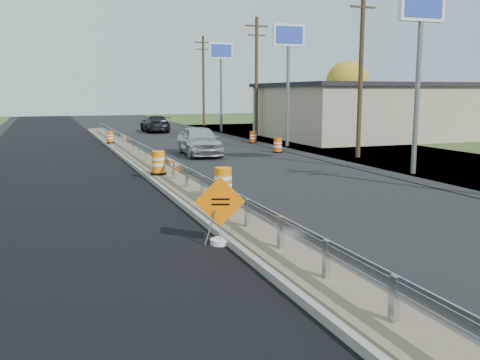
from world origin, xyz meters
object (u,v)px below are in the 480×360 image
object	(u,v)px
barrel_shoulder_mid	(253,138)
car_silver	(199,141)
caution_sign	(220,228)
car_dark_far	(155,124)
barrel_shoulder_near	(278,146)
barrel_median_far	(110,137)
barrel_median_mid	(158,163)
barrel_median_near	(223,184)

from	to	relation	value
barrel_shoulder_mid	car_silver	distance (m)	8.02
barrel_shoulder_mid	caution_sign	bearing A→B (deg)	-113.30
caution_sign	car_dark_far	world-z (taller)	caution_sign
barrel_shoulder_mid	barrel_shoulder_near	bearing A→B (deg)	-97.61
caution_sign	barrel_median_far	xyz separation A→B (m)	(0.35, 24.57, 0.19)
caution_sign	barrel_median_mid	distance (m)	9.87
caution_sign	barrel_shoulder_mid	world-z (taller)	caution_sign
barrel_shoulder_near	barrel_median_mid	bearing A→B (deg)	-139.21
caution_sign	car_silver	world-z (taller)	car_silver
barrel_shoulder_near	barrel_median_near	bearing A→B (deg)	-120.64
barrel_median_near	barrel_shoulder_near	distance (m)	15.39
caution_sign	car_silver	bearing A→B (deg)	93.62
barrel_median_near	barrel_median_mid	world-z (taller)	barrel_median_near
caution_sign	barrel_shoulder_mid	xyz separation A→B (m)	(10.10, 23.45, -0.01)
barrel_median_near	barrel_shoulder_mid	world-z (taller)	barrel_median_near
barrel_median_near	barrel_shoulder_near	size ratio (longest dim) A/B	1.15
caution_sign	barrel_shoulder_near	xyz separation A→B (m)	(9.29, 17.39, 0.00)
car_silver	car_dark_far	bearing A→B (deg)	89.86
barrel_shoulder_near	car_dark_far	size ratio (longest dim) A/B	0.17
barrel_median_near	barrel_median_mid	size ratio (longest dim) A/B	1.03
barrel_median_near	car_silver	distance (m)	13.89
caution_sign	barrel_median_near	bearing A→B (deg)	88.74
barrel_shoulder_mid	car_dark_far	bearing A→B (deg)	108.31
barrel_median_mid	barrel_shoulder_near	distance (m)	11.53
car_silver	barrel_median_far	bearing A→B (deg)	124.84
barrel_shoulder_near	car_silver	size ratio (longest dim) A/B	0.18
barrel_median_far	barrel_shoulder_mid	size ratio (longest dim) A/B	0.93
barrel_shoulder_mid	car_dark_far	distance (m)	13.86
barrel_median_mid	car_dark_far	xyz separation A→B (m)	(5.19, 26.76, 0.06)
caution_sign	barrel_shoulder_mid	distance (m)	25.54
barrel_shoulder_near	barrel_median_far	bearing A→B (deg)	141.21
car_silver	car_dark_far	xyz separation A→B (m)	(1.21, 18.92, -0.08)
barrel_median_far	car_silver	bearing A→B (deg)	-58.68
barrel_median_near	barrel_median_far	distance (m)	20.45
barrel_shoulder_near	car_dark_far	distance (m)	19.55
barrel_median_mid	car_dark_far	bearing A→B (deg)	79.03
barrel_median_near	car_silver	xyz separation A→B (m)	(3.09, 13.54, 0.13)
car_dark_far	barrel_shoulder_mid	bearing A→B (deg)	110.11
barrel_shoulder_mid	car_silver	world-z (taller)	car_silver
barrel_median_mid	barrel_shoulder_near	xyz separation A→B (m)	(8.73, 7.53, -0.28)
caution_sign	car_dark_far	bearing A→B (deg)	99.08
barrel_median_mid	car_silver	distance (m)	8.79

